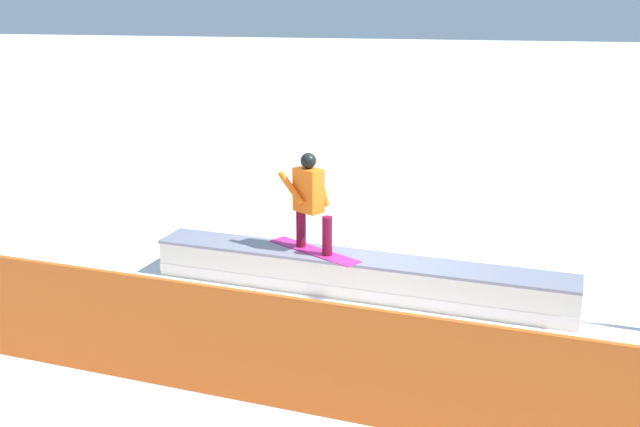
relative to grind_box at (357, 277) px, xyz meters
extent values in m
plane|color=white|center=(0.00, 0.00, -0.25)|extent=(120.00, 120.00, 0.00)
cube|color=white|center=(0.00, 0.00, 0.01)|extent=(5.97, 1.33, 0.51)
cube|color=white|center=(0.00, 0.00, -0.12)|extent=(5.98, 1.34, 0.12)
cube|color=gray|center=(0.00, 0.00, 0.28)|extent=(5.98, 1.39, 0.04)
cube|color=#BF2889|center=(0.63, -0.08, 0.31)|extent=(1.47, 1.07, 0.01)
cylinder|color=maroon|center=(0.85, -0.22, 0.59)|extent=(0.19, 0.19, 0.55)
cylinder|color=maroon|center=(0.41, 0.06, 0.59)|extent=(0.19, 0.19, 0.55)
cube|color=orange|center=(0.72, -0.13, 1.17)|extent=(0.47, 0.42, 0.62)
sphere|color=black|center=(0.72, -0.13, 1.59)|extent=(0.22, 0.22, 0.22)
cylinder|color=orange|center=(0.96, -0.09, 1.21)|extent=(0.45, 0.33, 0.43)
cylinder|color=orange|center=(0.55, -0.22, 1.21)|extent=(0.29, 0.23, 0.55)
cube|color=orange|center=(0.00, 3.15, 0.37)|extent=(13.16, 1.70, 1.23)
camera|label=1|loc=(-1.58, 9.56, 3.80)|focal=41.68mm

